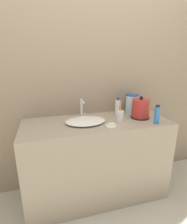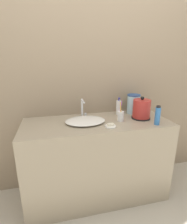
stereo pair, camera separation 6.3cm
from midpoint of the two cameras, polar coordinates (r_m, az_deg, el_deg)
The scene contains 11 objects.
ground_plane at distance 1.95m, azimuth 4.42°, elevation -30.08°, with size 12.00×12.00×0.00m, color #BCB29E.
wall_back at distance 1.89m, azimuth -0.14°, elevation 13.24°, with size 6.00×0.04×2.60m.
vanity_counter at distance 1.88m, azimuth 2.05°, elevation -15.22°, with size 1.43×0.56×0.84m.
sink_basin at distance 1.67m, azimuth -1.62°, elevation -2.86°, with size 0.38×0.29×0.04m.
faucet at distance 1.78m, azimuth -2.50°, elevation 1.51°, with size 0.06×0.14×0.19m.
electric_kettle at distance 1.83m, azimuth 16.33°, elevation 0.71°, with size 0.19×0.19×0.23m.
toothbrush_cup at distance 1.72m, azimuth 9.90°, elevation -1.28°, with size 0.06×0.06×0.20m.
lotion_bottle at distance 1.91m, azimuth 9.11°, elevation 1.47°, with size 0.05×0.05×0.19m.
shampoo_bottle at distance 1.71m, azimuth 21.20°, elevation -1.10°, with size 0.05×0.05×0.18m.
soap_dish at distance 1.57m, azimuth 6.71°, elevation -4.54°, with size 0.10×0.10×0.03m.
water_pitcher at distance 1.99m, azimuth 13.79°, elevation 2.59°, with size 0.14×0.14×0.21m.
Camera 2 is at (-0.40, -1.26, 1.43)m, focal length 28.00 mm.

